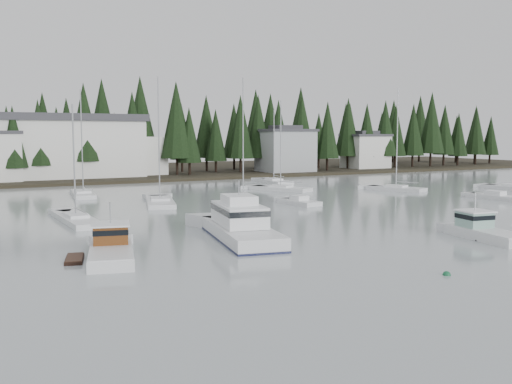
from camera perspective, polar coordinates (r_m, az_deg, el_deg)
ground at (r=31.92m, az=20.43°, el=-8.88°), size 260.00×260.00×0.00m
far_shore_land at (r=119.84m, az=-16.89°, el=1.74°), size 240.00×54.00×1.00m
conifer_treeline at (r=109.10m, az=-15.75°, el=1.40°), size 200.00×22.00×20.00m
house_east_a at (r=114.85m, az=2.96°, el=4.27°), size 10.60×8.48×9.25m
house_east_b at (r=129.18m, az=10.90°, el=4.11°), size 9.54×7.42×8.25m
harbor_inn at (r=104.65m, az=-16.98°, el=4.36°), size 29.50×11.50×10.90m
lobster_boat_brown at (r=37.91m, az=-14.43°, el=-5.71°), size 5.30×8.42×3.96m
cabin_cruiser_center at (r=43.22m, az=-1.57°, el=-3.70°), size 5.97×12.39×5.11m
lobster_boat_teal at (r=46.65m, az=21.81°, el=-3.79°), size 3.54×7.36×3.93m
sailboat_1 at (r=76.21m, az=-16.87°, el=-0.35°), size 3.62×8.38×14.13m
sailboat_3 at (r=65.96m, az=-9.58°, el=-1.11°), size 5.72×10.97×14.88m
sailboat_4 at (r=65.34m, az=-1.28°, el=-1.07°), size 5.69×8.80×14.82m
sailboat_5 at (r=83.17m, az=13.82°, el=0.22°), size 5.81×8.61×14.99m
sailboat_6 at (r=93.49m, az=1.80°, el=0.96°), size 3.59×9.23×12.59m
sailboat_8 at (r=80.83m, az=2.47°, el=0.21°), size 6.77×9.23×13.19m
sailboat_10 at (r=54.31m, az=-17.56°, el=-2.79°), size 2.78×10.92×11.14m
runabout_1 at (r=64.76m, az=4.34°, el=-1.12°), size 2.73×5.76×1.42m
runabout_2 at (r=75.91m, az=22.78°, el=-0.55°), size 3.00×7.08×1.42m
mooring_buoy_green at (r=34.10m, az=18.52°, el=-7.89°), size 0.46×0.46×0.46m
mooring_buoy_dark at (r=45.57m, az=21.26°, el=-4.58°), size 0.36×0.36×0.36m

